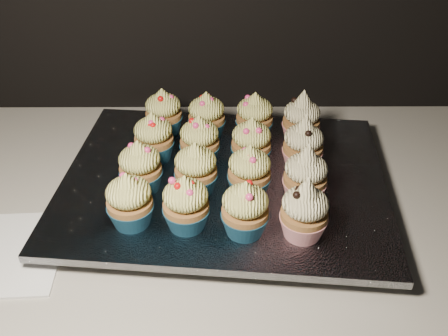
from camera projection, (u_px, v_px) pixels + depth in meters
name	position (u px, v px, depth m)	size (l,w,h in m)	color
worktop	(173.00, 211.00, 0.78)	(2.44, 0.64, 0.04)	beige
napkin	(3.00, 253.00, 0.68)	(0.16, 0.16, 0.00)	white
baking_tray	(224.00, 188.00, 0.78)	(0.45, 0.34, 0.02)	black
foil_lining	(224.00, 180.00, 0.77)	(0.49, 0.38, 0.01)	silver
cupcake_0	(130.00, 201.00, 0.66)	(0.06, 0.06, 0.08)	navy
cupcake_1	(186.00, 204.00, 0.66)	(0.06, 0.06, 0.08)	navy
cupcake_2	(245.00, 210.00, 0.65)	(0.06, 0.06, 0.08)	navy
cupcake_3	(304.00, 211.00, 0.64)	(0.06, 0.06, 0.10)	#AC1726
cupcake_4	(140.00, 168.00, 0.72)	(0.06, 0.06, 0.08)	navy
cupcake_5	(196.00, 170.00, 0.72)	(0.06, 0.06, 0.08)	navy
cupcake_6	(249.00, 172.00, 0.71)	(0.06, 0.06, 0.08)	navy
cupcake_7	(305.00, 176.00, 0.70)	(0.06, 0.06, 0.10)	#AC1726
cupcake_8	(154.00, 138.00, 0.79)	(0.06, 0.06, 0.08)	navy
cupcake_9	(200.00, 141.00, 0.78)	(0.06, 0.06, 0.08)	navy
cupcake_10	(251.00, 143.00, 0.77)	(0.06, 0.06, 0.08)	navy
cupcake_11	(303.00, 145.00, 0.77)	(0.06, 0.06, 0.10)	#AC1726
cupcake_12	(164.00, 113.00, 0.85)	(0.06, 0.06, 0.08)	navy
cupcake_13	(207.00, 117.00, 0.84)	(0.06, 0.06, 0.08)	navy
cupcake_14	(255.00, 117.00, 0.84)	(0.06, 0.06, 0.08)	navy
cupcake_15	(301.00, 119.00, 0.83)	(0.06, 0.06, 0.10)	#AC1726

